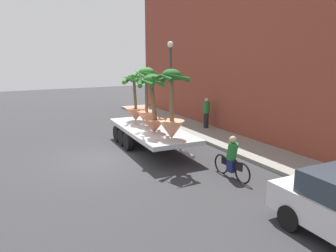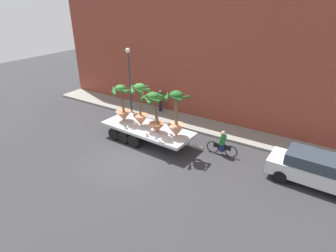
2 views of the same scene
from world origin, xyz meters
name	(u,v)px [view 2 (image 2 of 2)]	position (x,y,z in m)	size (l,w,h in m)	color
ground_plane	(130,160)	(0.00, 0.00, 0.00)	(60.00, 60.00, 0.00)	#2D2D30
sidewalk	(183,121)	(0.00, 6.10, 0.07)	(24.00, 2.20, 0.15)	gray
building_facade	(197,59)	(0.00, 7.80, 4.23)	(24.00, 1.20, 8.46)	brown
flatbed_trailer	(144,129)	(-0.70, 2.30, 0.76)	(6.91, 2.49, 0.98)	#B7BABF
potted_palm_rear	(155,114)	(0.35, 2.04, 2.15)	(1.38, 1.46, 2.45)	#B26647
potted_palm_middle	(122,106)	(-2.38, 2.33, 1.96)	(1.35, 1.38, 2.36)	#C17251
potted_palm_front	(140,108)	(-0.92, 2.31, 2.16)	(1.28, 1.35, 2.70)	#C17251
potted_palm_extra	(176,118)	(1.65, 2.23, 2.11)	(1.36, 1.43, 2.73)	tan
cyclist	(222,144)	(4.11, 3.29, 0.67)	(1.84, 0.36, 1.54)	black
parked_car	(316,169)	(8.93, 3.10, 0.83)	(4.50, 1.92, 1.58)	silver
pedestrian_near_gate	(160,100)	(-2.37, 6.64, 1.04)	(0.36, 0.36, 1.71)	black
street_lamp	(129,72)	(-4.18, 5.30, 3.23)	(0.36, 0.36, 4.83)	#383D42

